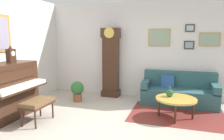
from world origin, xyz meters
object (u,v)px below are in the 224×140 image
at_px(green_jug, 170,93).
at_px(potted_plant, 77,90).
at_px(grandfather_clock, 111,64).
at_px(mantel_clock, 11,55).
at_px(couch, 179,92).
at_px(piano_bench, 37,103).
at_px(piano, 6,91).
at_px(coffee_table, 176,99).

bearing_deg(green_jug, potted_plant, 171.63).
height_order(grandfather_clock, mantel_clock, grandfather_clock).
bearing_deg(mantel_clock, couch, 28.96).
bearing_deg(grandfather_clock, potted_plant, -132.33).
height_order(piano_bench, mantel_clock, mantel_clock).
bearing_deg(potted_plant, grandfather_clock, 47.67).
xyz_separation_m(couch, mantel_clock, (-3.57, -1.97, 1.07)).
bearing_deg(green_jug, piano_bench, -155.26).
bearing_deg(green_jug, piano, -160.46).
distance_m(piano, piano_bench, 0.80).
relative_size(piano_bench, green_jug, 2.92).
bearing_deg(piano, coffee_table, 17.71).
bearing_deg(mantel_clock, potted_plant, 56.21).
bearing_deg(coffee_table, potted_plant, 170.49).
height_order(piano_bench, green_jug, green_jug).
distance_m(piano, green_jug, 3.58).
relative_size(grandfather_clock, potted_plant, 3.62).
relative_size(piano_bench, couch, 0.37).
bearing_deg(potted_plant, green_jug, -8.37).
relative_size(piano, potted_plant, 2.57).
height_order(coffee_table, mantel_clock, mantel_clock).
distance_m(grandfather_clock, green_jug, 2.14).
bearing_deg(mantel_clock, green_jug, 16.39).
distance_m(piano, coffee_table, 3.70).
relative_size(green_jug, potted_plant, 0.43).
distance_m(grandfather_clock, potted_plant, 1.24).
relative_size(couch, coffee_table, 2.16).
xyz_separation_m(mantel_clock, potted_plant, (0.91, 1.35, -1.06)).
distance_m(couch, green_jug, 1.03).
relative_size(piano, couch, 0.76).
height_order(piano_bench, grandfather_clock, grandfather_clock).
xyz_separation_m(piano, mantel_clock, (0.00, 0.21, 0.77)).
bearing_deg(potted_plant, coffee_table, -9.51).
bearing_deg(potted_plant, piano_bench, -94.84).
bearing_deg(piano, green_jug, 19.54).
xyz_separation_m(couch, coffee_table, (-0.05, -1.06, 0.10)).
bearing_deg(potted_plant, couch, 13.11).
distance_m(grandfather_clock, coffee_table, 2.32).
distance_m(piano, grandfather_clock, 2.88).
distance_m(piano, mantel_clock, 0.80).
xyz_separation_m(piano, coffee_table, (3.52, 1.12, -0.19)).
relative_size(grandfather_clock, mantel_clock, 5.34).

